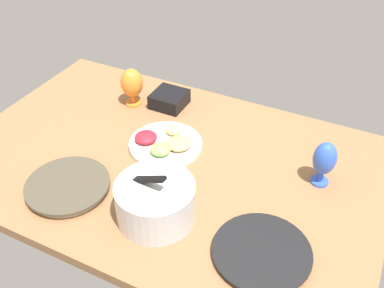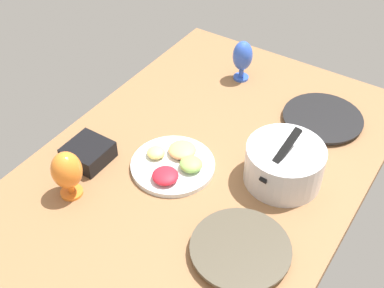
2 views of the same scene
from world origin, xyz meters
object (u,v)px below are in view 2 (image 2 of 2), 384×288
(dinner_plate_left, at_px, (323,119))
(square_bowl_black, at_px, (88,152))
(hurricane_glass_orange, at_px, (67,171))
(dinner_plate_right, at_px, (240,250))
(fruit_platter, at_px, (174,164))
(mixing_bowl, at_px, (284,163))
(hurricane_glass_blue, at_px, (243,57))

(dinner_plate_left, height_order, square_bowl_black, square_bowl_black)
(hurricane_glass_orange, distance_m, square_bowl_black, 0.17)
(dinner_plate_right, distance_m, square_bowl_black, 0.63)
(dinner_plate_left, height_order, hurricane_glass_orange, hurricane_glass_orange)
(fruit_platter, bearing_deg, square_bowl_black, -64.60)
(mixing_bowl, bearing_deg, square_bowl_black, -65.04)
(dinner_plate_left, distance_m, square_bowl_black, 0.87)
(mixing_bowl, bearing_deg, hurricane_glass_blue, -137.73)
(fruit_platter, height_order, hurricane_glass_blue, hurricane_glass_blue)
(dinner_plate_right, distance_m, hurricane_glass_blue, 0.89)
(hurricane_glass_orange, bearing_deg, fruit_platter, 142.91)
(mixing_bowl, relative_size, square_bowl_black, 1.90)
(hurricane_glass_blue, bearing_deg, fruit_platter, 6.57)
(fruit_platter, bearing_deg, dinner_plate_right, 62.72)
(fruit_platter, xyz_separation_m, hurricane_glass_orange, (0.28, -0.21, 0.08))
(dinner_plate_right, distance_m, hurricane_glass_orange, 0.58)
(dinner_plate_right, relative_size, fruit_platter, 1.03)
(mixing_bowl, height_order, square_bowl_black, mixing_bowl)
(hurricane_glass_orange, relative_size, square_bowl_black, 1.21)
(dinner_plate_right, bearing_deg, dinner_plate_left, -177.17)
(dinner_plate_right, bearing_deg, mixing_bowl, -174.98)
(dinner_plate_right, bearing_deg, square_bowl_black, -95.26)
(dinner_plate_right, height_order, square_bowl_black, square_bowl_black)
(dinner_plate_left, relative_size, mixing_bowl, 1.12)
(hurricane_glass_orange, relative_size, hurricane_glass_blue, 0.98)
(dinner_plate_left, relative_size, fruit_platter, 1.04)
(hurricane_glass_blue, bearing_deg, dinner_plate_left, 78.74)
(dinner_plate_left, relative_size, square_bowl_black, 2.13)
(square_bowl_black, bearing_deg, mixing_bowl, 114.96)
(dinner_plate_left, height_order, hurricane_glass_blue, hurricane_glass_blue)
(dinner_plate_left, xyz_separation_m, dinner_plate_right, (0.70, 0.03, 0.00))
(hurricane_glass_blue, bearing_deg, hurricane_glass_orange, -9.31)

